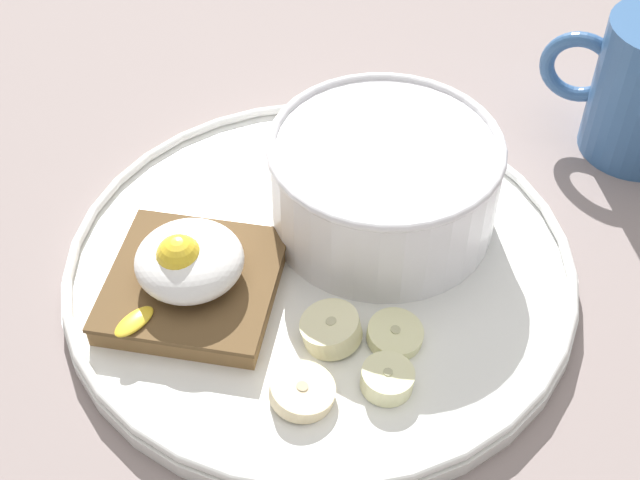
{
  "coord_description": "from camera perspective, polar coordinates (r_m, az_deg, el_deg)",
  "views": [
    {
      "loc": [
        -35.06,
        3.76,
        41.63
      ],
      "look_at": [
        0.0,
        0.0,
        5.0
      ],
      "focal_mm": 50.0,
      "sensor_mm": 36.0,
      "label": 1
    }
  ],
  "objects": [
    {
      "name": "banana_slice_left",
      "position": [
        0.48,
        4.82,
        -6.05
      ],
      "size": [
        4.33,
        4.32,
        1.12
      ],
      "color": "beige",
      "rests_on": "plate"
    },
    {
      "name": "oatmeal_bowl",
      "position": [
        0.53,
        4.08,
        3.7
      ],
      "size": [
        13.75,
        13.75,
        6.25
      ],
      "color": "white",
      "rests_on": "plate"
    },
    {
      "name": "ground_plane",
      "position": [
        0.54,
        0.0,
        -2.96
      ],
      "size": [
        120.0,
        120.0,
        2.0
      ],
      "primitive_type": "cube",
      "color": "gray",
      "rests_on": "ground"
    },
    {
      "name": "banana_slice_front",
      "position": [
        0.48,
        1.2,
        -5.69
      ],
      "size": [
        3.66,
        3.83,
        1.93
      ],
      "color": "#EFE9B4",
      "rests_on": "plate"
    },
    {
      "name": "banana_slice_right",
      "position": [
        0.47,
        4.33,
        -8.85
      ],
      "size": [
        2.99,
        3.04,
        1.3
      ],
      "color": "beige",
      "rests_on": "plate"
    },
    {
      "name": "toast_slice",
      "position": [
        0.51,
        -8.12,
        -2.83
      ],
      "size": [
        11.6,
        11.6,
        1.46
      ],
      "color": "brown",
      "rests_on": "plate"
    },
    {
      "name": "banana_slice_back",
      "position": [
        0.46,
        -1.14,
        -9.66
      ],
      "size": [
        3.61,
        3.68,
        1.31
      ],
      "color": "beige",
      "rests_on": "plate"
    },
    {
      "name": "plate",
      "position": [
        0.52,
        0.0,
        -1.67
      ],
      "size": [
        29.99,
        29.99,
        1.6
      ],
      "color": "white",
      "rests_on": "ground_plane"
    },
    {
      "name": "poached_egg",
      "position": [
        0.49,
        -8.48,
        -1.31
      ],
      "size": [
        7.34,
        7.41,
        3.45
      ],
      "color": "white",
      "rests_on": "toast_slice"
    }
  ]
}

